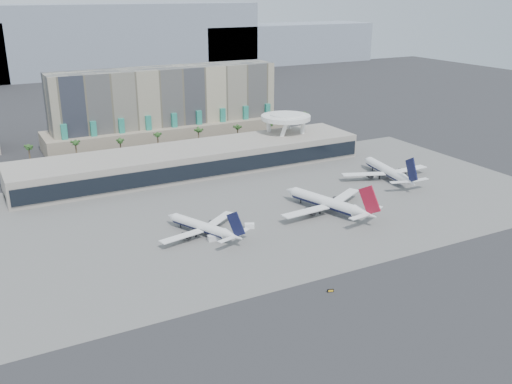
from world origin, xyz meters
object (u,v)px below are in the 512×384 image
service_vehicle_a (214,238)px  taxiway_sign (330,291)px  airliner_left (203,227)px  service_vehicle_b (250,226)px  airliner_right (388,171)px  airliner_centre (327,202)px

service_vehicle_a → taxiway_sign: service_vehicle_a is taller
taxiway_sign → service_vehicle_a: bearing=127.1°
airliner_left → service_vehicle_b: size_ratio=9.81×
service_vehicle_b → taxiway_sign: bearing=-66.6°
airliner_right → service_vehicle_b: 86.26m
airliner_right → taxiway_sign: airliner_right is taller
service_vehicle_a → taxiway_sign: 51.35m
airliner_left → airliner_centre: airliner_centre is taller
service_vehicle_a → service_vehicle_b: 16.71m
service_vehicle_a → airliner_centre: bearing=12.5°
taxiway_sign → airliner_left: bearing=126.6°
airliner_centre → service_vehicle_a: bearing=167.7°
service_vehicle_a → taxiway_sign: bearing=-64.7°
airliner_left → taxiway_sign: 58.02m
airliner_left → service_vehicle_b: (17.73, -2.28, -2.34)m
airliner_right → service_vehicle_a: size_ratio=10.69×
airliner_centre → taxiway_sign: (-35.38, -53.18, -3.59)m
airliner_right → service_vehicle_a: bearing=-156.1°
airliner_centre → service_vehicle_b: airliner_centre is taller
airliner_centre → service_vehicle_b: bearing=163.1°
airliner_right → service_vehicle_b: bearing=-156.0°
airliner_left → taxiway_sign: airliner_left is taller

